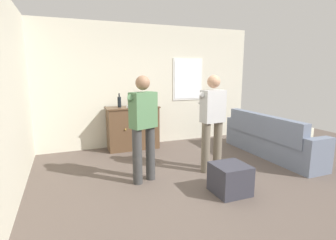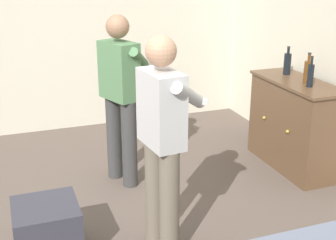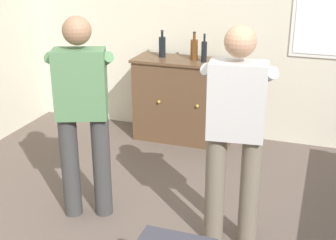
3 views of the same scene
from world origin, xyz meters
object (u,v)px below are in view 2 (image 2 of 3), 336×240
(sideboard_cabinet, at_px, (294,124))
(bottle_liquor_amber, at_px, (287,63))
(bottle_spirits_clear, at_px, (310,75))
(person_standing_right, at_px, (163,137))
(person_standing_left, at_px, (121,93))
(bottle_wine_green, at_px, (308,71))
(ottoman, at_px, (47,230))

(sideboard_cabinet, height_order, bottle_liquor_amber, bottle_liquor_amber)
(bottle_spirits_clear, relative_size, person_standing_right, 0.18)
(bottle_liquor_amber, height_order, bottle_spirits_clear, bottle_spirits_clear)
(person_standing_left, bearing_deg, bottle_liquor_amber, 89.68)
(bottle_wine_green, xyz_separation_m, ottoman, (0.64, -2.72, -0.87))
(bottle_wine_green, height_order, person_standing_right, person_standing_right)
(bottle_wine_green, distance_m, ottoman, 2.92)
(person_standing_right, bearing_deg, ottoman, -103.09)
(person_standing_right, bearing_deg, sideboard_cabinet, 117.43)
(ottoman, xyz_separation_m, person_standing_left, (-1.03, 0.87, 0.72))
(person_standing_right, bearing_deg, bottle_spirits_clear, 111.78)
(bottle_wine_green, height_order, person_standing_left, person_standing_left)
(bottle_spirits_clear, relative_size, ottoman, 0.64)
(sideboard_cabinet, bearing_deg, person_standing_left, -99.11)
(sideboard_cabinet, distance_m, ottoman, 2.80)
(bottle_spirits_clear, xyz_separation_m, person_standing_left, (-0.52, -1.78, -0.14))
(person_standing_left, bearing_deg, person_standing_right, -0.27)
(bottle_wine_green, bearing_deg, sideboard_cabinet, -162.97)
(bottle_liquor_amber, xyz_separation_m, bottle_spirits_clear, (0.51, -0.07, -0.00))
(person_standing_left, bearing_deg, bottle_spirits_clear, 73.66)
(sideboard_cabinet, relative_size, bottle_spirits_clear, 3.76)
(ottoman, bearing_deg, sideboard_cabinet, 105.47)
(bottle_spirits_clear, bearing_deg, person_standing_left, -106.34)
(bottle_wine_green, xyz_separation_m, person_standing_right, (0.85, -1.85, -0.15))
(bottle_liquor_amber, height_order, ottoman, bottle_liquor_amber)
(sideboard_cabinet, distance_m, bottle_spirits_clear, 0.64)
(bottle_wine_green, relative_size, person_standing_right, 0.19)
(bottle_wine_green, relative_size, person_standing_left, 0.19)
(bottle_spirits_clear, height_order, ottoman, bottle_spirits_clear)
(person_standing_left, distance_m, person_standing_right, 1.24)
(person_standing_left, bearing_deg, sideboard_cabinet, 80.89)
(sideboard_cabinet, relative_size, ottoman, 2.39)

